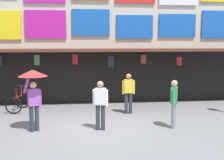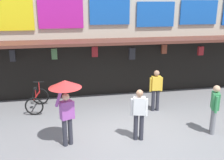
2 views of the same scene
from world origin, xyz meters
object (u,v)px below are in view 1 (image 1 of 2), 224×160
Objects in this scene: pedestrian_with_umbrella at (33,83)px; pedestrian_in_green at (100,103)px; pedestrian_in_white at (128,91)px; pedestrian_in_blue at (174,101)px; bicycle_parked at (18,102)px.

pedestrian_with_umbrella reaches higher than pedestrian_in_green.
pedestrian_in_white is 2.49m from pedestrian_in_blue.
pedestrian_in_white is at bearing 58.17° from pedestrian_in_green.
pedestrian_in_blue is (1.22, -2.17, 0.00)m from pedestrian_in_white.
pedestrian_in_white is 1.00× the size of pedestrian_in_blue.
pedestrian_with_umbrella is at bearing 177.74° from pedestrian_in_green.
pedestrian_in_white is 2.50m from pedestrian_in_green.
pedestrian_in_blue is at bearing -1.04° from pedestrian_in_green.
pedestrian_in_white is at bearing 29.97° from pedestrian_with_umbrella.
pedestrian_in_green is at bearing -42.97° from bicycle_parked.
bicycle_parked is 4.61m from pedestrian_in_green.
pedestrian_in_green reaches higher than bicycle_parked.
pedestrian_in_white is at bearing 119.43° from pedestrian_in_blue.
pedestrian_in_white and pedestrian_in_blue have the same top height.
pedestrian_in_green is at bearing -2.26° from pedestrian_with_umbrella.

